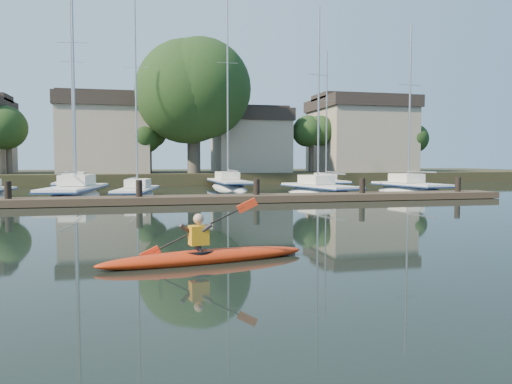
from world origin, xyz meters
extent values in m
plane|color=black|center=(0.00, 0.00, 0.00)|extent=(160.00, 160.00, 0.00)
ellipsoid|color=#B43B0D|center=(-1.64, -0.89, 0.10)|extent=(4.63, 1.47, 0.35)
cylinder|color=black|center=(-1.79, -0.92, 0.21)|extent=(0.80, 0.80, 0.09)
imported|color=#2F2A2C|center=(-1.79, -0.92, 0.58)|extent=(0.30, 0.40, 1.00)
cube|color=orange|center=(-1.79, -0.92, 0.59)|extent=(0.44, 0.35, 0.41)
sphere|color=tan|center=(-1.79, -0.92, 0.94)|extent=(0.22, 0.22, 0.22)
cube|color=#3F3224|center=(0.00, 14.00, 0.20)|extent=(34.00, 2.00, 0.35)
cylinder|color=black|center=(-9.00, 14.00, 0.30)|extent=(0.32, 0.32, 1.80)
cylinder|color=black|center=(-3.00, 14.00, 0.30)|extent=(0.32, 0.32, 1.80)
cylinder|color=black|center=(3.00, 14.00, 0.30)|extent=(0.32, 0.32, 1.80)
cylinder|color=black|center=(9.00, 14.00, 0.30)|extent=(0.32, 0.32, 1.80)
cylinder|color=black|center=(15.00, 14.00, 0.30)|extent=(0.32, 0.32, 1.80)
ellipsoid|color=silver|center=(-6.63, 19.04, -0.39)|extent=(3.66, 9.68, 2.11)
cube|color=silver|center=(-6.63, 19.04, 0.61)|extent=(3.31, 7.98, 0.16)
cube|color=navy|center=(-6.63, 19.04, 0.52)|extent=(3.42, 8.18, 0.09)
cube|color=silver|center=(-6.55, 19.61, 1.02)|extent=(1.92, 2.84, 0.61)
cylinder|color=#9EA0A5|center=(-6.59, 19.33, 7.33)|extent=(0.13, 0.13, 13.33)
cylinder|color=#9EA0A5|center=(-6.83, 17.64, 1.50)|extent=(0.60, 3.56, 0.09)
cylinder|color=#9EA0A5|center=(-6.59, 19.33, 8.93)|extent=(1.76, 0.29, 0.03)
ellipsoid|color=silver|center=(-3.14, 18.94, -0.31)|extent=(3.20, 8.16, 1.68)
cube|color=silver|center=(-3.14, 18.94, 0.49)|extent=(2.87, 6.73, 0.12)
cube|color=navy|center=(-3.14, 18.94, 0.42)|extent=(2.96, 6.90, 0.07)
cube|color=silver|center=(-3.06, 19.41, 0.81)|extent=(1.60, 2.41, 0.49)
cylinder|color=#9EA0A5|center=(-3.10, 19.17, 6.28)|extent=(0.11, 0.11, 11.49)
cylinder|color=#9EA0A5|center=(-3.35, 17.76, 1.19)|extent=(0.59, 2.99, 0.07)
cylinder|color=#9EA0A5|center=(-3.10, 19.17, 7.65)|extent=(1.40, 0.27, 0.03)
ellipsoid|color=silver|center=(8.25, 18.59, -0.36)|extent=(3.73, 8.45, 1.94)
cube|color=silver|center=(8.25, 18.59, 0.56)|extent=(3.33, 6.98, 0.14)
cube|color=navy|center=(8.25, 18.59, 0.48)|extent=(3.45, 7.16, 0.08)
cube|color=silver|center=(8.15, 19.07, 0.94)|extent=(1.86, 2.53, 0.56)
cylinder|color=#9EA0A5|center=(8.20, 18.83, 6.24)|extent=(0.12, 0.12, 11.25)
cylinder|color=#9EA0A5|center=(8.49, 17.39, 1.38)|extent=(0.70, 3.06, 0.08)
cylinder|color=#9EA0A5|center=(8.20, 18.83, 7.59)|extent=(1.61, 0.35, 0.03)
ellipsoid|color=silver|center=(14.87, 18.96, -0.37)|extent=(3.12, 7.67, 2.02)
cube|color=silver|center=(14.87, 18.96, 0.59)|extent=(2.85, 6.32, 0.15)
cube|color=navy|center=(14.87, 18.96, 0.50)|extent=(2.96, 6.48, 0.09)
cube|color=silver|center=(14.81, 19.40, 0.98)|extent=(1.73, 2.25, 0.59)
cylinder|color=#9EA0A5|center=(14.84, 19.18, 5.96)|extent=(0.13, 0.13, 10.65)
cylinder|color=#9EA0A5|center=(15.00, 17.85, 1.44)|extent=(0.43, 2.82, 0.09)
cylinder|color=#9EA0A5|center=(14.84, 19.18, 7.24)|extent=(1.70, 0.24, 0.03)
ellipsoid|color=silver|center=(-7.70, 27.69, -0.38)|extent=(2.60, 9.88, 2.07)
cube|color=silver|center=(-7.70, 27.69, 0.60)|extent=(2.43, 8.11, 0.15)
cube|color=navy|center=(-7.70, 27.69, 0.51)|extent=(2.53, 8.31, 0.09)
cube|color=silver|center=(-7.72, 28.28, 1.00)|extent=(1.61, 2.80, 0.60)
cylinder|color=#9EA0A5|center=(-7.71, 27.98, 7.74)|extent=(0.13, 0.13, 14.18)
cylinder|color=#9EA0A5|center=(-7.66, 26.22, 1.47)|extent=(0.21, 3.73, 0.09)
cylinder|color=#9EA0A5|center=(-7.71, 27.98, 9.45)|extent=(1.75, 0.09, 0.03)
ellipsoid|color=silver|center=(3.91, 27.41, -0.37)|extent=(2.41, 10.63, 2.01)
cube|color=silver|center=(3.91, 27.41, 0.58)|extent=(2.27, 8.72, 0.15)
cube|color=navy|center=(3.91, 27.41, 0.50)|extent=(2.36, 8.93, 0.08)
cube|color=silver|center=(3.90, 28.04, 0.97)|extent=(1.53, 2.99, 0.58)
cylinder|color=#9EA0A5|center=(3.91, 27.72, 8.05)|extent=(0.13, 0.13, 14.83)
cylinder|color=#9EA0A5|center=(3.94, 25.82, 1.43)|extent=(0.15, 4.03, 0.08)
cylinder|color=#9EA0A5|center=(3.91, 27.72, 9.83)|extent=(1.69, 0.06, 0.03)
ellipsoid|color=silver|center=(12.00, 26.98, -0.33)|extent=(2.38, 7.68, 1.80)
cube|color=silver|center=(12.00, 26.98, 0.52)|extent=(2.22, 6.31, 0.13)
cube|color=navy|center=(12.00, 26.98, 0.45)|extent=(2.30, 6.46, 0.08)
cube|color=silver|center=(12.02, 27.44, 0.87)|extent=(1.44, 2.19, 0.52)
cylinder|color=#9EA0A5|center=(12.01, 27.21, 5.78)|extent=(0.11, 0.11, 10.43)
cylinder|color=#9EA0A5|center=(11.94, 25.85, 1.28)|extent=(0.23, 2.88, 0.08)
cylinder|color=#9EA0A5|center=(12.01, 27.21, 7.03)|extent=(1.52, 0.11, 0.03)
cube|color=#252E17|center=(0.00, 44.00, 0.50)|extent=(90.00, 24.00, 1.00)
cube|color=gray|center=(-6.00, 38.00, 4.00)|extent=(8.00, 8.00, 6.00)
cube|color=black|center=(-6.00, 38.00, 7.60)|extent=(8.40, 8.40, 1.20)
cube|color=gray|center=(8.00, 38.00, 3.50)|extent=(7.00, 7.00, 5.00)
cube|color=black|center=(8.00, 38.00, 6.60)|extent=(7.35, 7.35, 1.20)
cube|color=gray|center=(20.00, 38.00, 4.25)|extent=(9.00, 9.00, 6.50)
cube|color=black|center=(20.00, 38.00, 8.10)|extent=(9.45, 9.45, 1.20)
cylinder|color=#534B43|center=(2.00, 35.00, 3.50)|extent=(1.20, 1.20, 5.00)
sphere|color=black|center=(2.00, 35.00, 8.50)|extent=(8.50, 8.50, 8.50)
cylinder|color=#534B43|center=(-14.00, 36.00, 2.50)|extent=(0.48, 0.48, 3.00)
sphere|color=black|center=(-14.00, 36.00, 5.00)|extent=(3.40, 3.40, 3.40)
cylinder|color=#534B43|center=(-2.00, 35.50, 2.40)|extent=(0.38, 0.38, 2.80)
sphere|color=black|center=(-2.00, 35.50, 4.60)|extent=(2.72, 2.72, 2.72)
cylinder|color=#534B43|center=(14.00, 36.50, 2.60)|extent=(0.50, 0.50, 3.20)
sphere|color=black|center=(14.00, 36.50, 5.25)|extent=(3.57, 3.57, 3.57)
cylinder|color=#534B43|center=(24.00, 35.00, 2.30)|extent=(0.41, 0.41, 2.60)
sphere|color=black|center=(24.00, 35.00, 4.45)|extent=(2.89, 2.89, 2.89)
camera|label=1|loc=(-3.01, -11.39, 2.17)|focal=35.00mm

